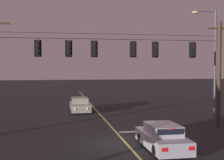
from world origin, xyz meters
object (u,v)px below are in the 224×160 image
traffic_light_right_inner (134,49)px  street_lamp_corner (212,55)px  traffic_light_left_inner (69,48)px  car_oncoming_lead (80,105)px  car_waiting_near_lane (162,138)px  traffic_light_rightmost (156,49)px  traffic_light_far_right (193,50)px  traffic_light_centre (95,49)px  traffic_light_leftmost (38,48)px

traffic_light_right_inner → street_lamp_corner: street_lamp_corner is taller
traffic_light_left_inner → car_oncoming_lead: bearing=81.6°
car_waiting_near_lane → traffic_light_rightmost: bearing=75.5°
traffic_light_far_right → street_lamp_corner: size_ratio=0.14×
street_lamp_corner → car_waiting_near_lane: bearing=-131.6°
traffic_light_left_inner → traffic_light_right_inner: 4.42m
traffic_light_centre → street_lamp_corner: (9.88, 2.57, -0.28)m
traffic_light_rightmost → car_waiting_near_lane: size_ratio=0.28×
traffic_light_leftmost → car_oncoming_lead: traffic_light_leftmost is taller
traffic_light_centre → traffic_light_rightmost: bearing=0.0°
car_waiting_near_lane → traffic_light_left_inner: bearing=131.6°
traffic_light_centre → car_waiting_near_lane: 7.79m
traffic_light_rightmost → street_lamp_corner: bearing=24.7°
traffic_light_leftmost → traffic_light_far_right: (10.79, 0.00, 0.00)m
car_oncoming_lead → traffic_light_right_inner: bearing=-72.1°
traffic_light_leftmost → street_lamp_corner: size_ratio=0.14×
traffic_light_leftmost → traffic_light_left_inner: bearing=0.0°
traffic_light_left_inner → traffic_light_far_right: same height
car_oncoming_lead → street_lamp_corner: 13.13m
traffic_light_centre → traffic_light_far_right: (7.07, 0.00, 0.00)m
traffic_light_leftmost → car_oncoming_lead: 11.13m
car_waiting_near_lane → car_oncoming_lead: (-3.27, 14.63, -0.00)m
traffic_light_centre → traffic_light_right_inner: 2.70m
traffic_light_rightmost → car_oncoming_lead: 11.57m
traffic_light_centre → traffic_light_rightmost: size_ratio=1.00×
street_lamp_corner → traffic_light_left_inner: bearing=-167.5°
traffic_light_left_inner → car_waiting_near_lane: traffic_light_left_inner is taller
traffic_light_right_inner → street_lamp_corner: (7.18, 2.57, -0.28)m
traffic_light_rightmost → traffic_light_right_inner: bearing=180.0°
traffic_light_left_inner → traffic_light_leftmost: bearing=180.0°
car_oncoming_lead → street_lamp_corner: street_lamp_corner is taller
car_waiting_near_lane → street_lamp_corner: 11.45m
traffic_light_left_inner → street_lamp_corner: (11.60, 2.57, -0.28)m
traffic_light_left_inner → traffic_light_rightmost: size_ratio=1.00×
traffic_light_left_inner → traffic_light_right_inner: same height
traffic_light_leftmost → traffic_light_right_inner: size_ratio=1.00×
car_waiting_near_lane → street_lamp_corner: size_ratio=0.48×
traffic_light_right_inner → traffic_light_centre: bearing=180.0°
traffic_light_leftmost → traffic_light_centre: size_ratio=1.00×
traffic_light_left_inner → street_lamp_corner: street_lamp_corner is taller
traffic_light_rightmost → car_oncoming_lead: traffic_light_rightmost is taller
traffic_light_leftmost → street_lamp_corner: street_lamp_corner is taller
traffic_light_left_inner → traffic_light_rightmost: bearing=0.0°
car_oncoming_lead → car_waiting_near_lane: bearing=-77.4°
traffic_light_rightmost → traffic_light_far_right: same height
traffic_light_right_inner → traffic_light_rightmost: 1.59m
traffic_light_far_right → car_waiting_near_lane: (-4.13, -5.25, -4.94)m
traffic_light_centre → street_lamp_corner: bearing=14.6°
car_waiting_near_lane → car_oncoming_lead: size_ratio=0.98×
traffic_light_left_inner → car_oncoming_lead: size_ratio=0.28×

